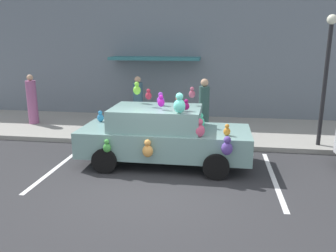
{
  "coord_description": "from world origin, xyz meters",
  "views": [
    {
      "loc": [
        1.42,
        -7.0,
        3.26
      ],
      "look_at": [
        0.03,
        2.2,
        0.9
      ],
      "focal_mm": 36.31,
      "sensor_mm": 36.0,
      "label": 1
    }
  ],
  "objects_px": {
    "pedestrian_near_shopfront": "(204,110)",
    "pedestrian_by_lamp": "(138,101)",
    "pedestrian_walking_past": "(32,101)",
    "teddy_bear_on_sidewalk": "(132,127)",
    "street_lamp_post": "(327,67)",
    "plush_covered_car": "(163,135)"
  },
  "relations": [
    {
      "from": "plush_covered_car",
      "to": "teddy_bear_on_sidewalk",
      "type": "relative_size",
      "value": 7.45
    },
    {
      "from": "teddy_bear_on_sidewalk",
      "to": "street_lamp_post",
      "type": "height_order",
      "value": "street_lamp_post"
    },
    {
      "from": "pedestrian_near_shopfront",
      "to": "pedestrian_walking_past",
      "type": "bearing_deg",
      "value": 171.21
    },
    {
      "from": "pedestrian_walking_past",
      "to": "pedestrian_near_shopfront",
      "type": "bearing_deg",
      "value": -8.79
    },
    {
      "from": "plush_covered_car",
      "to": "pedestrian_walking_past",
      "type": "xyz_separation_m",
      "value": [
        -5.56,
        3.21,
        0.21
      ]
    },
    {
      "from": "street_lamp_post",
      "to": "teddy_bear_on_sidewalk",
      "type": "bearing_deg",
      "value": 178.44
    },
    {
      "from": "teddy_bear_on_sidewalk",
      "to": "pedestrian_by_lamp",
      "type": "distance_m",
      "value": 2.22
    },
    {
      "from": "street_lamp_post",
      "to": "pedestrian_walking_past",
      "type": "bearing_deg",
      "value": 172.64
    },
    {
      "from": "street_lamp_post",
      "to": "pedestrian_near_shopfront",
      "type": "distance_m",
      "value": 3.81
    },
    {
      "from": "plush_covered_car",
      "to": "pedestrian_by_lamp",
      "type": "height_order",
      "value": "plush_covered_car"
    },
    {
      "from": "street_lamp_post",
      "to": "pedestrian_by_lamp",
      "type": "relative_size",
      "value": 2.17
    },
    {
      "from": "pedestrian_walking_past",
      "to": "street_lamp_post",
      "type": "bearing_deg",
      "value": -7.36
    },
    {
      "from": "pedestrian_near_shopfront",
      "to": "pedestrian_by_lamp",
      "type": "distance_m",
      "value": 3.34
    },
    {
      "from": "teddy_bear_on_sidewalk",
      "to": "street_lamp_post",
      "type": "distance_m",
      "value": 6.24
    },
    {
      "from": "pedestrian_walking_past",
      "to": "pedestrian_by_lamp",
      "type": "xyz_separation_m",
      "value": [
        3.88,
        1.0,
        -0.06
      ]
    },
    {
      "from": "teddy_bear_on_sidewalk",
      "to": "street_lamp_post",
      "type": "bearing_deg",
      "value": -1.56
    },
    {
      "from": "pedestrian_near_shopfront",
      "to": "pedestrian_by_lamp",
      "type": "height_order",
      "value": "pedestrian_near_shopfront"
    },
    {
      "from": "plush_covered_car",
      "to": "street_lamp_post",
      "type": "relative_size",
      "value": 1.18
    },
    {
      "from": "plush_covered_car",
      "to": "pedestrian_by_lamp",
      "type": "distance_m",
      "value": 4.53
    },
    {
      "from": "teddy_bear_on_sidewalk",
      "to": "pedestrian_near_shopfront",
      "type": "height_order",
      "value": "pedestrian_near_shopfront"
    },
    {
      "from": "plush_covered_car",
      "to": "pedestrian_near_shopfront",
      "type": "xyz_separation_m",
      "value": [
        0.98,
        2.2,
        0.25
      ]
    },
    {
      "from": "street_lamp_post",
      "to": "pedestrian_walking_past",
      "type": "xyz_separation_m",
      "value": [
        -10.06,
        1.3,
        -1.47
      ]
    }
  ]
}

